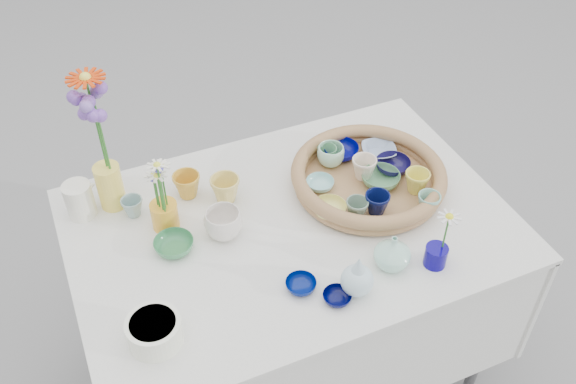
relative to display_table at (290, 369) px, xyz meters
name	(u,v)px	position (x,y,z in m)	size (l,w,h in m)	color
ground	(290,369)	(0.00, 0.00, 0.00)	(80.00, 80.00, 0.00)	gray
display_table	(290,369)	(0.00, 0.00, 0.00)	(1.26, 0.86, 0.77)	white
wicker_tray	(368,178)	(0.28, 0.05, 0.80)	(0.47, 0.47, 0.08)	brown
tray_ceramic_0	(341,151)	(0.26, 0.20, 0.80)	(0.11, 0.11, 0.04)	#01035E
tray_ceramic_1	(393,166)	(0.38, 0.07, 0.80)	(0.11, 0.11, 0.03)	#100B37
tray_ceramic_2	(417,182)	(0.39, -0.04, 0.82)	(0.08, 0.08, 0.07)	#EADD52
tray_ceramic_3	(381,179)	(0.31, 0.03, 0.80)	(0.12, 0.12, 0.04)	#599665
tray_ceramic_4	(357,209)	(0.18, -0.07, 0.81)	(0.07, 0.07, 0.06)	slate
tray_ceramic_5	(320,184)	(0.14, 0.09, 0.80)	(0.09, 0.09, 0.03)	#8DC9C6
tray_ceramic_6	(331,155)	(0.22, 0.18, 0.82)	(0.09, 0.09, 0.07)	#BBF8D3
tray_ceramic_7	(364,168)	(0.28, 0.08, 0.82)	(0.08, 0.08, 0.07)	#FAE4CF
tray_ceramic_8	(379,151)	(0.38, 0.16, 0.80)	(0.11, 0.11, 0.03)	#91A6C8
tray_ceramic_9	(377,204)	(0.24, -0.07, 0.82)	(0.07, 0.07, 0.07)	#091142
tray_ceramic_10	(330,209)	(0.11, -0.02, 0.80)	(0.10, 0.10, 0.03)	#EDEB72
tray_ceramic_11	(428,203)	(0.38, -0.13, 0.81)	(0.07, 0.07, 0.06)	#7DC1AE
tray_ceramic_12	(327,155)	(0.21, 0.19, 0.81)	(0.06, 0.06, 0.06)	#5C9A6C
loose_ceramic_0	(187,185)	(-0.24, 0.24, 0.80)	(0.08, 0.08, 0.08)	gold
loose_ceramic_1	(225,190)	(-0.14, 0.17, 0.81)	(0.09, 0.09, 0.08)	#E7CD68
loose_ceramic_2	(174,245)	(-0.34, 0.03, 0.78)	(0.11, 0.11, 0.03)	#38824F
loose_ceramic_3	(223,224)	(-0.19, 0.03, 0.81)	(0.11, 0.11, 0.08)	silver
loose_ceramic_4	(301,285)	(-0.07, -0.23, 0.78)	(0.08, 0.08, 0.03)	#001060
loose_ceramic_5	(133,207)	(-0.41, 0.22, 0.79)	(0.06, 0.06, 0.06)	#90B2B0
loose_ceramic_6	(337,297)	(0.00, -0.31, 0.78)	(0.08, 0.08, 0.02)	#000339
fluted_bowl	(154,331)	(-0.46, -0.24, 0.80)	(0.13, 0.13, 0.07)	white
bud_vase_paleblue	(358,275)	(0.05, -0.30, 0.83)	(0.09, 0.09, 0.13)	silver
bud_vase_seafoam	(393,252)	(0.18, -0.26, 0.82)	(0.10, 0.10, 0.10)	#AAE5CE
bud_vase_cobalt	(436,256)	(0.29, -0.30, 0.80)	(0.06, 0.06, 0.06)	#080072
single_daisy	(446,232)	(0.31, -0.30, 0.88)	(0.07, 0.07, 0.13)	white
tall_vase_yellow	(110,186)	(-0.45, 0.28, 0.84)	(0.08, 0.08, 0.14)	#FFE356
gerbera	(97,124)	(-0.45, 0.29, 1.06)	(0.12, 0.12, 0.31)	red
hydrangea	(102,136)	(-0.44, 0.27, 1.02)	(0.09, 0.09, 0.32)	#8863C1
white_pitcher	(79,200)	(-0.55, 0.28, 0.82)	(0.12, 0.08, 0.11)	white
daisy_cup	(165,215)	(-0.33, 0.13, 0.81)	(0.08, 0.08, 0.08)	yellow
daisy_posy	(160,185)	(-0.33, 0.12, 0.93)	(0.08, 0.08, 0.17)	white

